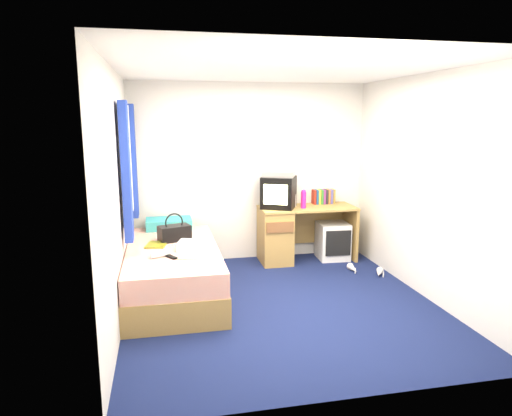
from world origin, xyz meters
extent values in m
plane|color=#0C1438|center=(0.00, 0.00, 0.00)|extent=(3.40, 3.40, 0.00)
plane|color=white|center=(0.00, 0.00, 2.40)|extent=(3.40, 3.40, 0.00)
plane|color=silver|center=(0.00, 1.70, 1.20)|extent=(3.20, 0.00, 3.20)
plane|color=silver|center=(0.00, -1.70, 1.20)|extent=(3.20, 0.00, 3.20)
plane|color=silver|center=(-1.60, 0.00, 1.20)|extent=(0.00, 3.40, 3.40)
plane|color=silver|center=(1.60, 0.00, 1.20)|extent=(0.00, 3.40, 3.40)
cube|color=#AA8647|center=(-1.10, 0.52, 0.15)|extent=(1.00, 2.00, 0.30)
cube|color=brown|center=(-0.60, 0.12, 0.16)|extent=(0.02, 0.70, 0.18)
cube|color=white|center=(-1.10, 0.52, 0.42)|extent=(0.98, 1.98, 0.24)
cube|color=blue|center=(-1.12, 1.42, 0.60)|extent=(0.58, 0.37, 0.12)
cube|color=#AA8647|center=(0.74, 1.42, 0.73)|extent=(1.30, 0.55, 0.03)
cube|color=#AA8647|center=(0.29, 1.42, 0.36)|extent=(0.40, 0.52, 0.72)
cube|color=#AA8647|center=(1.37, 1.42, 0.36)|extent=(0.04, 0.52, 0.72)
cube|color=#AA8647|center=(0.99, 1.67, 0.45)|extent=(0.78, 0.03, 0.55)
cube|color=silver|center=(1.11, 1.42, 0.25)|extent=(0.43, 0.43, 0.51)
cube|color=black|center=(0.34, 1.44, 0.96)|extent=(0.55, 0.54, 0.42)
cube|color=#EDED95|center=(0.25, 1.26, 0.96)|extent=(0.29, 0.16, 0.26)
cube|color=#ABACAE|center=(0.34, 1.44, 1.21)|extent=(0.49, 0.43, 0.08)
cube|color=maroon|center=(0.89, 1.60, 0.85)|extent=(0.03, 0.13, 0.20)
cube|color=navy|center=(0.92, 1.60, 0.85)|extent=(0.03, 0.13, 0.20)
cube|color=gold|center=(0.96, 1.60, 0.85)|extent=(0.03, 0.13, 0.20)
cube|color=#337F33|center=(0.99, 1.60, 0.85)|extent=(0.03, 0.13, 0.20)
cube|color=#7F337F|center=(1.03, 1.60, 0.85)|extent=(0.03, 0.13, 0.20)
cube|color=#262626|center=(1.06, 1.60, 0.85)|extent=(0.03, 0.13, 0.20)
cube|color=#B26633|center=(1.10, 1.60, 0.85)|extent=(0.03, 0.13, 0.20)
cube|color=#4C4C99|center=(1.13, 1.60, 0.85)|extent=(0.03, 0.13, 0.20)
cube|color=olive|center=(1.17, 1.60, 0.85)|extent=(0.03, 0.13, 0.20)
cube|color=#2F1F0F|center=(1.16, 1.61, 0.82)|extent=(0.04, 0.12, 0.14)
cylinder|color=#D31D88|center=(0.65, 1.34, 0.86)|extent=(0.08, 0.08, 0.22)
cylinder|color=silver|center=(0.56, 1.46, 0.84)|extent=(0.06, 0.06, 0.17)
cube|color=black|center=(-1.07, 0.81, 0.63)|extent=(0.40, 0.30, 0.18)
torus|color=black|center=(-1.07, 0.81, 0.76)|extent=(0.21, 0.08, 0.21)
cube|color=white|center=(-0.90, 0.39, 0.59)|extent=(0.34, 0.30, 0.09)
cube|color=yellow|center=(-1.27, 0.64, 0.55)|extent=(0.27, 0.32, 0.01)
cylinder|color=silver|center=(-1.23, 0.18, 0.58)|extent=(0.21, 0.15, 0.07)
cube|color=yellow|center=(-0.95, 0.04, 0.55)|extent=(0.23, 0.11, 0.01)
cube|color=black|center=(-1.12, 0.14, 0.55)|extent=(0.13, 0.16, 0.02)
cube|color=silver|center=(-1.58, 0.90, 1.45)|extent=(0.02, 0.90, 1.10)
cube|color=white|center=(-1.57, 0.90, 2.04)|extent=(0.06, 1.06, 0.08)
cube|color=white|center=(-1.57, 0.90, 0.86)|extent=(0.06, 1.06, 0.08)
cube|color=navy|center=(-1.53, 0.31, 1.40)|extent=(0.08, 0.24, 1.40)
cube|color=navy|center=(-1.53, 1.49, 1.40)|extent=(0.08, 0.24, 1.40)
cone|color=silver|center=(1.17, 0.81, 0.04)|extent=(0.10, 0.22, 0.09)
cone|color=silver|center=(1.42, 0.60, 0.04)|extent=(0.19, 0.23, 0.09)
camera|label=1|loc=(-1.18, -4.38, 1.93)|focal=32.00mm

